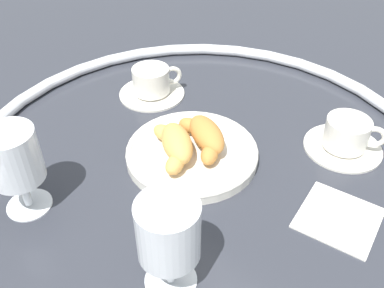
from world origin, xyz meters
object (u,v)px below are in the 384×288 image
at_px(pastry_plate, 192,152).
at_px(croissant_large, 205,135).
at_px(folded_napkin, 339,217).
at_px(coffee_cup_near, 346,137).
at_px(juice_glass_right, 168,235).
at_px(coffee_cup_far, 152,84).
at_px(croissant_small, 175,144).
at_px(juice_glass_left, 14,159).

height_order(pastry_plate, croissant_large, croissant_large).
xyz_separation_m(pastry_plate, croissant_large, (-0.01, -0.02, 0.03)).
distance_m(pastry_plate, folded_napkin, 0.26).
height_order(coffee_cup_near, juice_glass_right, juice_glass_right).
relative_size(coffee_cup_far, juice_glass_right, 0.97).
relative_size(pastry_plate, croissant_small, 1.85).
distance_m(coffee_cup_near, juice_glass_left, 0.54).
bearing_deg(pastry_plate, croissant_large, -106.87).
bearing_deg(pastry_plate, croissant_small, 71.54).
height_order(juice_glass_left, folded_napkin, juice_glass_left).
bearing_deg(juice_glass_left, coffee_cup_near, -117.98).
distance_m(coffee_cup_near, juice_glass_right, 0.40).
relative_size(juice_glass_left, folded_napkin, 1.27).
bearing_deg(pastry_plate, coffee_cup_near, -127.61).
height_order(coffee_cup_far, juice_glass_left, juice_glass_left).
height_order(coffee_cup_far, juice_glass_right, juice_glass_right).
distance_m(coffee_cup_near, folded_napkin, 0.17).
relative_size(coffee_cup_far, juice_glass_left, 0.97).
bearing_deg(coffee_cup_far, folded_napkin, 178.49).
height_order(coffee_cup_far, folded_napkin, coffee_cup_far).
relative_size(croissant_large, coffee_cup_far, 0.94).
bearing_deg(pastry_plate, juice_glass_left, 71.57).
distance_m(pastry_plate, croissant_small, 0.04).
height_order(croissant_small, juice_glass_left, juice_glass_left).
xyz_separation_m(juice_glass_left, folded_napkin, (-0.34, -0.32, -0.09)).
bearing_deg(coffee_cup_near, croissant_large, 50.39).
xyz_separation_m(pastry_plate, coffee_cup_far, (0.21, -0.08, 0.02)).
bearing_deg(juice_glass_right, coffee_cup_far, -35.65).
height_order(pastry_plate, folded_napkin, pastry_plate).
xyz_separation_m(croissant_large, croissant_small, (0.02, 0.05, 0.00)).
xyz_separation_m(croissant_small, juice_glass_left, (0.08, 0.23, 0.05)).
bearing_deg(coffee_cup_near, juice_glass_right, 89.33).
bearing_deg(juice_glass_right, coffee_cup_near, -90.67).
relative_size(coffee_cup_near, folded_napkin, 1.24).
relative_size(coffee_cup_near, juice_glass_right, 0.97).
relative_size(pastry_plate, folded_napkin, 2.06).
bearing_deg(coffee_cup_far, juice_glass_left, 109.55).
relative_size(pastry_plate, coffee_cup_far, 1.67).
xyz_separation_m(pastry_plate, croissant_small, (0.01, 0.03, 0.03)).
bearing_deg(croissant_large, juice_glass_right, 126.28).
bearing_deg(juice_glass_left, coffee_cup_far, -70.45).
xyz_separation_m(coffee_cup_far, juice_glass_right, (-0.37, 0.26, 0.07)).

